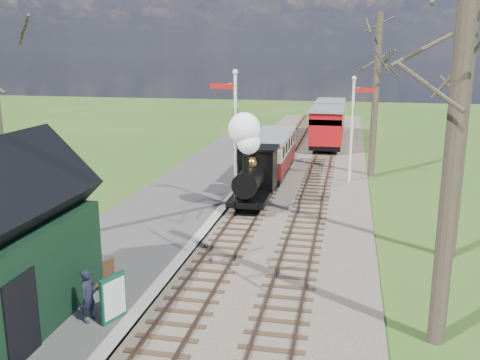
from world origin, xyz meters
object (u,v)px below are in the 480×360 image
Objects in this scene: person at (88,296)px; locomotive at (252,165)px; semaphore_near at (234,130)px; semaphore_far at (354,122)px; bench at (100,276)px; coach at (272,152)px; red_carriage_a at (327,127)px; red_carriage_b at (330,118)px; sign_board at (113,298)px.

locomotive is at bearing -3.11° from person.
semaphore_near is 1.09× the size of semaphore_far.
bench is at bearing -106.52° from locomotive.
locomotive is 3.09× the size of person.
coach is at bearing 83.15° from semaphore_near.
bench is at bearing 26.12° from person.
locomotive is 15.83m from red_carriage_a.
semaphore_near reaches higher than locomotive.
red_carriage_b is at bearing -0.72° from person.
coach is at bearing 84.83° from sign_board.
coach reaches higher than bench.
person is at bearing -100.03° from red_carriage_a.
semaphore_far reaches higher than person.
coach is (-4.37, 0.40, -1.88)m from semaphore_far.
bench is (-1.26, 1.78, -0.29)m from sign_board.
person is (-4.78, -27.04, -0.77)m from red_carriage_a.
semaphore_near is 9.88m from bench.
semaphore_far is 15.64m from red_carriage_b.
sign_board is at bearing -94.19° from semaphore_near.
red_carriage_a is 25.71m from bench.
coach is 5.61× the size of sign_board.
sign_board reaches higher than bench.
red_carriage_b is at bearing 82.95° from locomotive.
coach is at bearing 89.89° from locomotive.
locomotive reaches higher than red_carriage_b.
semaphore_near reaches higher than bench.
semaphore_far is 0.99× the size of red_carriage_b.
red_carriage_a is 4.70× the size of sign_board.
red_carriage_a reaches higher than coach.
red_carriage_b is 4.70× the size of sign_board.
red_carriage_b is at bearing 82.66° from sign_board.
bench is 2.07m from person.
semaphore_near is at bearing 77.32° from bench.
red_carriage_a is (2.61, 15.61, -0.33)m from locomotive.
person is (-0.61, -0.16, 0.08)m from sign_board.
semaphore_near is 4.46× the size of person.
bench is (-5.43, -30.60, -1.14)m from red_carriage_b.
semaphore_far is 0.99× the size of red_carriage_a.
bench is at bearing -100.06° from red_carriage_b.
red_carriage_a is 1.00× the size of red_carriage_b.
semaphore_near is at bearing -155.71° from locomotive.
semaphore_far is at bearing -13.35° from person.
person is at bearing -100.75° from locomotive.
semaphore_far reaches higher than locomotive.
locomotive is at bearing -99.50° from red_carriage_a.
red_carriage_b is (0.00, 5.50, 0.00)m from red_carriage_a.
coach is 5.42× the size of bench.
person is at bearing -71.52° from bench.
sign_board is 0.64m from person.
person is (-1.41, -11.09, -2.72)m from semaphore_near.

